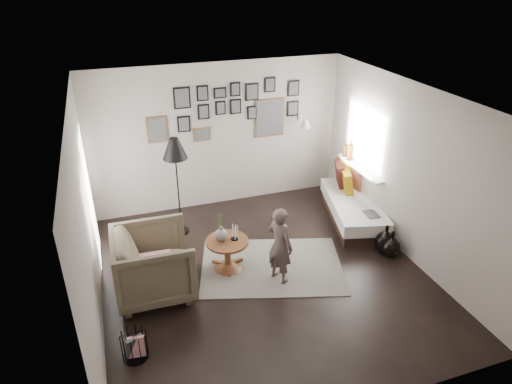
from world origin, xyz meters
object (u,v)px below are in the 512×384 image
object	(u,v)px
vase	(221,233)
magazine_basket	(134,345)
pedestal_table	(228,256)
armchair	(154,264)
floor_lamp	(175,152)
child	(280,245)
demijohn_large	(385,242)
daybed	(351,204)
demijohn_small	(391,247)

from	to	relation	value
vase	magazine_basket	distance (m)	1.96
pedestal_table	vase	size ratio (longest dim) A/B	1.40
vase	armchair	distance (m)	1.02
floor_lamp	child	bearing A→B (deg)	-57.99
pedestal_table	magazine_basket	world-z (taller)	pedestal_table
floor_lamp	demijohn_large	xyz separation A→B (m)	(2.88, -1.63, -1.25)
daybed	demijohn_small	xyz separation A→B (m)	(0.00, -1.25, -0.11)
daybed	floor_lamp	distance (m)	3.17
demijohn_large	demijohn_small	xyz separation A→B (m)	(0.03, -0.12, -0.02)
pedestal_table	daybed	size ratio (longest dim) A/B	0.32
daybed	demijohn_large	bearing A→B (deg)	-76.99
floor_lamp	daybed	bearing A→B (deg)	-9.75
floor_lamp	demijohn_small	size ratio (longest dim) A/B	3.84
child	floor_lamp	bearing A→B (deg)	6.81
child	pedestal_table	bearing A→B (deg)	26.64
demijohn_large	child	world-z (taller)	child
armchair	child	size ratio (longest dim) A/B	0.89
vase	demijohn_small	distance (m)	2.63
pedestal_table	floor_lamp	distance (m)	1.80
magazine_basket	child	distance (m)	2.27
daybed	floor_lamp	world-z (taller)	floor_lamp
floor_lamp	child	xyz separation A→B (m)	(1.08, -1.73, -0.86)
magazine_basket	child	bearing A→B (deg)	21.06
child	daybed	bearing A→B (deg)	-81.30
vase	floor_lamp	bearing A→B (deg)	107.29
demijohn_small	vase	bearing A→B (deg)	168.15
pedestal_table	daybed	distance (m)	2.56
daybed	magazine_basket	xyz separation A→B (m)	(-3.91, -2.03, -0.10)
armchair	magazine_basket	xyz separation A→B (m)	(-0.40, -1.09, -0.29)
armchair	floor_lamp	xyz separation A→B (m)	(0.61, 1.44, 0.97)
floor_lamp	demijohn_large	bearing A→B (deg)	-29.55
demijohn_large	demijohn_small	size ratio (longest dim) A/B	1.10
daybed	armchair	world-z (taller)	armchair
magazine_basket	armchair	bearing A→B (deg)	69.99
magazine_basket	child	world-z (taller)	child
vase	demijohn_small	world-z (taller)	vase
vase	floor_lamp	xyz separation A→B (m)	(-0.38, 1.22, 0.82)
child	magazine_basket	bearing A→B (deg)	85.86
armchair	child	xyz separation A→B (m)	(1.69, -0.28, 0.11)
pedestal_table	child	xyz separation A→B (m)	(0.62, -0.49, 0.35)
pedestal_table	vase	xyz separation A→B (m)	(-0.08, 0.02, 0.40)
vase	daybed	world-z (taller)	vase
demijohn_small	armchair	bearing A→B (deg)	175.02
pedestal_table	child	bearing A→B (deg)	-38.16
armchair	floor_lamp	world-z (taller)	floor_lamp
pedestal_table	armchair	distance (m)	1.11
magazine_basket	vase	bearing A→B (deg)	43.46
daybed	floor_lamp	bearing A→B (deg)	-175.16
armchair	demijohn_large	size ratio (longest dim) A/B	2.16
child	armchair	bearing A→B (deg)	55.26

